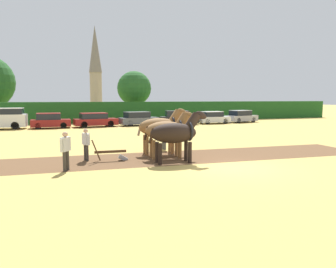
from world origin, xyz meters
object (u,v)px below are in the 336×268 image
parked_car_center_right (178,118)px  parked_car_right (213,118)px  farmer_onlooker_left (66,148)px  plow (113,154)px  church_spire (95,66)px  draft_horse_lead_left (176,133)px  draft_horse_trail_left (161,127)px  tree_center (134,88)px  parked_car_center_left (95,120)px  farmer_beside_team (164,133)px  parked_car_far_right (241,117)px  parked_car_left (50,121)px  parked_car_center (138,119)px  farmer_at_plow (86,142)px  draft_horse_lead_right (168,131)px

parked_car_center_right → parked_car_right: size_ratio=1.18×
farmer_onlooker_left → plow: bearing=69.7°
church_spire → parked_car_right: (7.32, -48.15, -10.19)m
church_spire → parked_car_center_right: bearing=-86.6°
draft_horse_lead_left → farmer_onlooker_left: (-4.93, -0.03, -0.46)m
farmer_onlooker_left → draft_horse_lead_left: bearing=36.1°
draft_horse_trail_left → parked_car_right: 22.46m
tree_center → farmer_onlooker_left: size_ratio=4.15×
parked_car_center_left → parked_car_center_right: bearing=-6.2°
draft_horse_lead_left → parked_car_center_left: draft_horse_lead_left is taller
draft_horse_lead_left → draft_horse_trail_left: size_ratio=1.01×
farmer_beside_team → parked_car_far_right: size_ratio=0.38×
parked_car_left → parked_car_center: size_ratio=0.83×
parked_car_right → parked_car_left: bearing=179.2°
church_spire → draft_horse_lead_left: size_ratio=7.14×
parked_car_far_right → parked_car_left: bearing=169.7°
parked_car_center_left → parked_car_center_right: parked_car_center_right is taller
farmer_at_plow → parked_car_right: farmer_at_plow is taller
draft_horse_trail_left → farmer_onlooker_left: size_ratio=1.76×
parked_car_right → parked_car_far_right: (4.33, 0.61, 0.03)m
church_spire → draft_horse_lead_left: 70.07m
church_spire → parked_car_left: church_spire is taller
farmer_onlooker_left → parked_car_far_right: size_ratio=0.37×
draft_horse_lead_left → farmer_beside_team: 4.20m
tree_center → farmer_onlooker_left: bearing=-109.2°
farmer_beside_team → church_spire: bearing=75.5°
farmer_at_plow → parked_car_center_right: bearing=38.2°
farmer_at_plow → parked_car_left: bearing=75.8°
draft_horse_lead_left → draft_horse_lead_right: 1.33m
tree_center → church_spire: (-0.09, 38.35, 6.47)m
draft_horse_lead_right → farmer_at_plow: draft_horse_lead_right is taller
draft_horse_trail_left → parked_car_far_right: 25.65m
draft_horse_lead_left → farmer_onlooker_left: draft_horse_lead_left is taller
farmer_at_plow → farmer_onlooker_left: farmer_onlooker_left is taller
draft_horse_trail_left → plow: (-2.82, -1.16, -1.15)m
draft_horse_trail_left → parked_car_center_right: (8.45, 18.49, -0.70)m
tree_center → farmer_at_plow: bearing=-108.6°
farmer_beside_team → parked_car_center: farmer_beside_team is taller
plow → parked_car_far_right: 28.42m
church_spire → draft_horse_lead_right: size_ratio=7.55×
parked_car_left → draft_horse_trail_left: bearing=-72.9°
parked_car_left → parked_car_far_right: size_ratio=0.88×
draft_horse_lead_left → parked_car_center: (3.88, 21.47, -0.67)m
parked_car_right → parked_car_center_right: bearing=178.3°
farmer_beside_team → parked_car_center: size_ratio=0.36×
parked_car_center → parked_car_far_right: parked_car_center is taller
church_spire → draft_horse_lead_right: (-5.66, -67.86, -9.50)m
parked_car_left → parked_car_center_left: parked_car_left is taller
farmer_at_plow → parked_car_center_right: 22.93m
church_spire → plow: church_spire is taller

